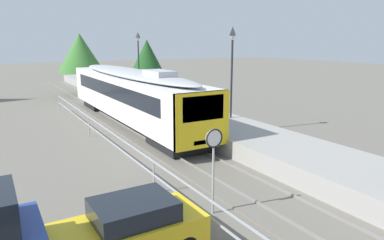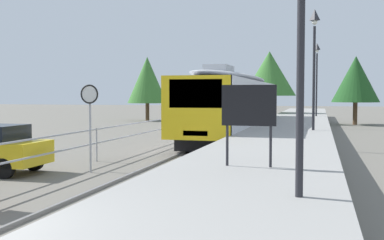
{
  "view_description": "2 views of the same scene",
  "coord_description": "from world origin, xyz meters",
  "px_view_note": "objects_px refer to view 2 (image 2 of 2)",
  "views": [
    {
      "loc": [
        -8.23,
        0.87,
        5.4
      ],
      "look_at": [
        0.0,
        14.89,
        1.8
      ],
      "focal_mm": 33.22,
      "sensor_mm": 36.0,
      "label": 1
    },
    {
      "loc": [
        4.72,
        -4.25,
        2.49
      ],
      "look_at": [
        0.4,
        11.89,
        1.6
      ],
      "focal_mm": 44.99,
      "sensor_mm": 36.0,
      "label": 2
    }
  ],
  "objects_px": {
    "commuter_train": "(235,101)",
    "platform_notice_board": "(249,108)",
    "speed_limit_sign": "(90,106)",
    "platform_lamp_mid_platform": "(314,46)",
    "platform_lamp_far_end": "(317,65)"
  },
  "relations": [
    {
      "from": "commuter_train",
      "to": "platform_notice_board",
      "type": "xyz_separation_m",
      "value": [
        3.2,
        -16.55,
        0.05
      ]
    },
    {
      "from": "speed_limit_sign",
      "to": "platform_notice_board",
      "type": "bearing_deg",
      "value": -30.95
    },
    {
      "from": "platform_lamp_mid_platform",
      "to": "speed_limit_sign",
      "type": "bearing_deg",
      "value": -129.39
    },
    {
      "from": "platform_lamp_mid_platform",
      "to": "platform_lamp_far_end",
      "type": "distance_m",
      "value": 14.48
    },
    {
      "from": "platform_lamp_mid_platform",
      "to": "commuter_train",
      "type": "bearing_deg",
      "value": 131.38
    },
    {
      "from": "commuter_train",
      "to": "platform_lamp_mid_platform",
      "type": "relative_size",
      "value": 3.38
    },
    {
      "from": "platform_lamp_mid_platform",
      "to": "platform_notice_board",
      "type": "relative_size",
      "value": 2.97
    },
    {
      "from": "platform_notice_board",
      "to": "speed_limit_sign",
      "type": "xyz_separation_m",
      "value": [
        -5.53,
        3.32,
        -0.06
      ]
    },
    {
      "from": "commuter_train",
      "to": "platform_lamp_far_end",
      "type": "relative_size",
      "value": 3.38
    },
    {
      "from": "platform_lamp_far_end",
      "to": "speed_limit_sign",
      "type": "xyz_separation_m",
      "value": [
        -6.75,
        -22.7,
        -2.5
      ]
    },
    {
      "from": "platform_notice_board",
      "to": "speed_limit_sign",
      "type": "bearing_deg",
      "value": 149.05
    },
    {
      "from": "platform_notice_board",
      "to": "commuter_train",
      "type": "bearing_deg",
      "value": 100.95
    },
    {
      "from": "platform_lamp_mid_platform",
      "to": "platform_lamp_far_end",
      "type": "relative_size",
      "value": 1.0
    },
    {
      "from": "platform_lamp_far_end",
      "to": "platform_notice_board",
      "type": "distance_m",
      "value": 26.16
    },
    {
      "from": "platform_lamp_mid_platform",
      "to": "platform_notice_board",
      "type": "distance_m",
      "value": 11.85
    }
  ]
}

